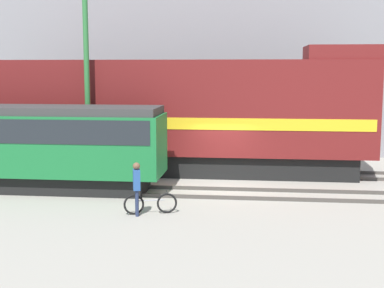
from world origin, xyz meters
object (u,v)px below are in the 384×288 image
Objects in this scene: utility_pole_center at (87,71)px; freight_locomotive at (173,115)px; bicycle at (151,204)px; person at (137,183)px; streetcar at (25,142)px.

freight_locomotive is at bearing 31.27° from utility_pole_center.
utility_pole_center is at bearing 125.99° from bicycle.
person is at bearing -146.50° from bicycle.
person is at bearing -90.83° from freight_locomotive.
freight_locomotive is 7.46m from person.
bicycle is 7.55m from utility_pole_center.
streetcar is at bearing 151.89° from bicycle.
streetcar is 6.31× the size of bicycle.
person is (-0.40, -0.26, 0.74)m from bicycle.
freight_locomotive is 7.41m from bicycle.
utility_pole_center is at bearing -148.73° from freight_locomotive.
freight_locomotive is 4.38m from utility_pole_center.
person is 0.19× the size of utility_pole_center.
utility_pole_center reaches higher than freight_locomotive.
freight_locomotive reaches higher than streetcar.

